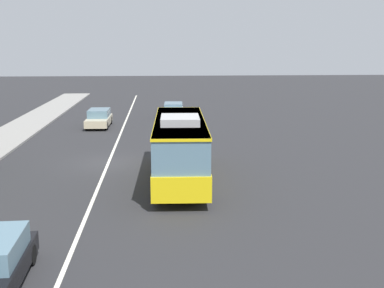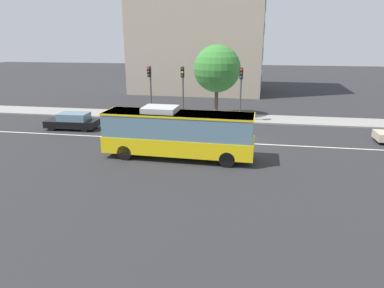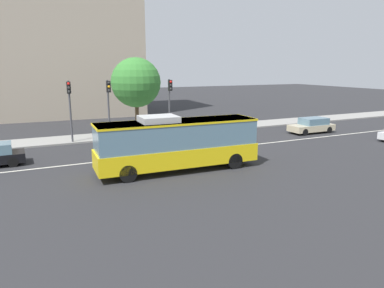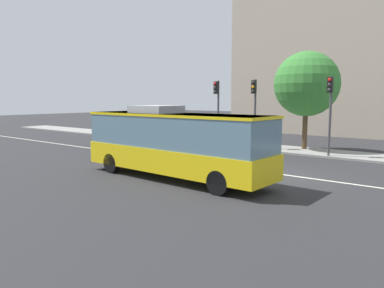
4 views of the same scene
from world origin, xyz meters
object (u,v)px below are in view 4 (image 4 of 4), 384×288
sedan_black (120,138)px  traffic_light_mid_block (254,102)px  traffic_light_near_corner (217,102)px  street_tree_kerbside_left (307,84)px  traffic_light_far_corner (330,102)px  transit_bus (174,141)px

sedan_black → traffic_light_mid_block: size_ratio=0.88×
traffic_light_near_corner → traffic_light_mid_block: same height
sedan_black → street_tree_kerbside_left: 14.59m
traffic_light_mid_block → traffic_light_far_corner: 5.54m
traffic_light_near_corner → traffic_light_far_corner: (8.74, -0.13, 0.00)m
transit_bus → traffic_light_far_corner: 11.46m
street_tree_kerbside_left → traffic_light_near_corner: bearing=-160.5°
transit_bus → traffic_light_near_corner: (-4.99, 10.81, 1.75)m
traffic_light_mid_block → transit_bus: bearing=5.4°
sedan_black → traffic_light_far_corner: traffic_light_far_corner is taller
transit_bus → traffic_light_mid_block: size_ratio=1.94×
traffic_light_far_corner → traffic_light_mid_block: bearing=-93.4°
traffic_light_far_corner → street_tree_kerbside_left: (-2.47, 2.34, 1.28)m
transit_bus → traffic_light_near_corner: traffic_light_near_corner is taller
traffic_light_mid_block → traffic_light_near_corner: bearing=-91.4°
traffic_light_mid_block → street_tree_kerbside_left: size_ratio=0.72×
sedan_black → traffic_light_mid_block: 10.69m
sedan_black → traffic_light_mid_block: (8.96, 5.09, 2.84)m
traffic_light_near_corner → street_tree_kerbside_left: size_ratio=0.72×
traffic_light_near_corner → street_tree_kerbside_left: street_tree_kerbside_left is taller
traffic_light_mid_block → street_tree_kerbside_left: street_tree_kerbside_left is taller
traffic_light_near_corner → traffic_light_far_corner: size_ratio=1.00×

